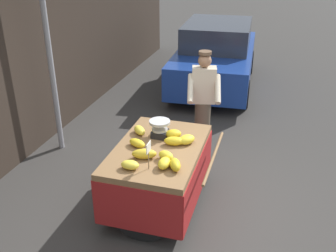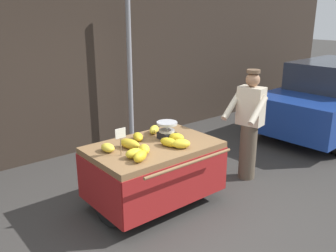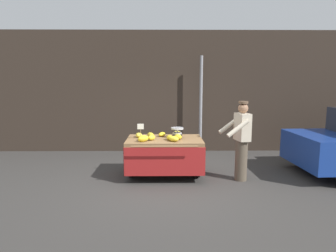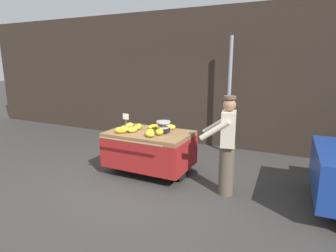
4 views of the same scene
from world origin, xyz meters
name	(u,v)px [view 2 (image 2 of 4)]	position (x,y,z in m)	size (l,w,h in m)	color
ground_plane	(174,217)	(0.00, 0.00, 0.00)	(60.00, 60.00, 0.00)	#383533
back_wall	(63,54)	(0.00, 3.00, 1.81)	(16.00, 0.24, 3.62)	#332821
street_pole	(130,73)	(1.05, 2.51, 1.43)	(0.09, 0.09, 2.85)	gray
banana_cart	(154,161)	(0.00, 0.41, 0.64)	(1.68, 1.28, 0.87)	olive
weighing_scale	(167,130)	(0.29, 0.48, 0.99)	(0.28, 0.28, 0.24)	black
price_sign	(120,136)	(-0.52, 0.36, 1.12)	(0.14, 0.01, 0.34)	#997A51
banana_bunch_0	(108,148)	(-0.58, 0.57, 0.93)	(0.14, 0.21, 0.10)	yellow
banana_bunch_1	(144,149)	(-0.28, 0.23, 0.93)	(0.13, 0.20, 0.11)	yellow
banana_bunch_2	(130,144)	(-0.31, 0.49, 0.94)	(0.14, 0.30, 0.12)	gold
banana_bunch_3	(169,142)	(0.12, 0.24, 0.93)	(0.14, 0.26, 0.11)	gold
banana_bunch_4	(154,130)	(0.28, 0.77, 0.93)	(0.12, 0.24, 0.11)	yellow
banana_bunch_5	(181,144)	(0.20, 0.09, 0.93)	(0.17, 0.23, 0.12)	yellow
banana_bunch_6	(140,156)	(-0.45, 0.07, 0.94)	(0.12, 0.24, 0.12)	gold
banana_bunch_7	(134,153)	(-0.44, 0.20, 0.93)	(0.14, 0.22, 0.11)	yellow
banana_bunch_8	(138,137)	(-0.06, 0.68, 0.92)	(0.13, 0.25, 0.10)	gold
banana_bunch_9	(177,138)	(0.30, 0.30, 0.93)	(0.15, 0.21, 0.12)	gold
vendor_person	(249,125)	(1.64, 0.17, 0.87)	(0.65, 0.60, 1.71)	brown
parked_car	(334,97)	(4.96, 0.52, 0.75)	(3.98, 1.90, 1.51)	navy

